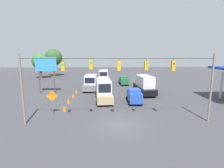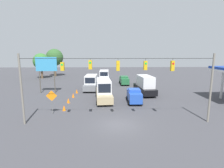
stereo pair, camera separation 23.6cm
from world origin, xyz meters
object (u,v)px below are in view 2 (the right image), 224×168
at_px(traffic_cone_second, 68,101).
at_px(work_zone_sign, 52,98).
at_px(sedan_blue_crossing_near, 134,96).
at_px(box_truck_black_oncoming_far, 145,85).
at_px(box_truck_silver_withflow_deep, 104,76).
at_px(traffic_cone_fourth, 77,91).
at_px(roadside_billboard, 46,67).
at_px(sedan_green_oncoming_deep, 124,80).
at_px(box_truck_tan_withflow_mid, 104,90).
at_px(tree_horizon_right, 41,61).
at_px(traffic_cone_third, 73,95).
at_px(tree_horizon_left, 55,57).
at_px(box_truck_grey_withflow_far, 91,82).
at_px(overhead_signal_span, 119,77).
at_px(traffic_cone_nearest, 64,108).

bearing_deg(traffic_cone_second, work_zone_sign, 79.47).
xyz_separation_m(sedan_blue_crossing_near, box_truck_black_oncoming_far, (-2.69, -5.36, 0.52)).
height_order(box_truck_silver_withflow_deep, traffic_cone_fourth, box_truck_silver_withflow_deep).
height_order(box_truck_silver_withflow_deep, roadside_billboard, roadside_billboard).
height_order(sedan_blue_crossing_near, sedan_green_oncoming_deep, sedan_blue_crossing_near).
xyz_separation_m(box_truck_silver_withflow_deep, traffic_cone_fourth, (4.72, 13.23, -1.00)).
bearing_deg(traffic_cone_fourth, box_truck_black_oncoming_far, 176.00).
bearing_deg(traffic_cone_second, box_truck_tan_withflow_mid, -163.39).
distance_m(traffic_cone_fourth, tree_horizon_right, 22.77).
xyz_separation_m(box_truck_silver_withflow_deep, traffic_cone_third, (4.78, 16.20, -1.00)).
xyz_separation_m(box_truck_tan_withflow_mid, tree_horizon_left, (15.10, -27.54, 4.15)).
relative_size(box_truck_grey_withflow_far, traffic_cone_second, 9.53).
relative_size(box_truck_black_oncoming_far, tree_horizon_right, 1.04).
bearing_deg(box_truck_tan_withflow_mid, tree_horizon_right, -52.73).
relative_size(sedan_blue_crossing_near, traffic_cone_fourth, 5.81).
bearing_deg(traffic_cone_second, tree_horizon_right, -63.04).
relative_size(box_truck_tan_withflow_mid, work_zone_sign, 2.58).
relative_size(sedan_green_oncoming_deep, roadside_billboard, 0.72).
bearing_deg(tree_horizon_left, sedan_blue_crossing_near, 123.78).
relative_size(overhead_signal_span, work_zone_sign, 6.69).
relative_size(sedan_blue_crossing_near, work_zone_sign, 1.44).
distance_m(box_truck_silver_withflow_deep, sedan_blue_crossing_near, 19.95).
height_order(sedan_green_oncoming_deep, traffic_cone_nearest, sedan_green_oncoming_deep).
height_order(overhead_signal_span, sedan_blue_crossing_near, overhead_signal_span).
distance_m(box_truck_tan_withflow_mid, box_truck_black_oncoming_far, 8.02).
relative_size(traffic_cone_nearest, traffic_cone_second, 1.00).
bearing_deg(overhead_signal_span, sedan_blue_crossing_near, -110.46).
bearing_deg(sedan_blue_crossing_near, work_zone_sign, 23.55).
relative_size(box_truck_silver_withflow_deep, work_zone_sign, 2.33).
xyz_separation_m(overhead_signal_span, box_truck_black_oncoming_far, (-5.42, -12.67, -3.15)).
distance_m(traffic_cone_fourth, tree_horizon_left, 25.68).
bearing_deg(traffic_cone_second, traffic_cone_fourth, -91.66).
distance_m(overhead_signal_span, box_truck_black_oncoming_far, 14.14).
relative_size(box_truck_black_oncoming_far, traffic_cone_third, 10.30).
distance_m(box_truck_black_oncoming_far, tree_horizon_right, 31.41).
bearing_deg(box_truck_black_oncoming_far, overhead_signal_span, 66.83).
xyz_separation_m(traffic_cone_third, traffic_cone_fourth, (-0.06, -2.97, 0.00)).
xyz_separation_m(overhead_signal_span, sedan_blue_crossing_near, (-2.73, -7.31, -3.66)).
xyz_separation_m(sedan_green_oncoming_deep, tree_horizon_left, (19.51, -14.53, 4.69)).
height_order(sedan_blue_crossing_near, traffic_cone_second, sedan_blue_crossing_near).
bearing_deg(traffic_cone_fourth, traffic_cone_nearest, 90.13).
height_order(overhead_signal_span, box_truck_black_oncoming_far, overhead_signal_span).
distance_m(box_truck_grey_withflow_far, traffic_cone_third, 6.63).
height_order(box_truck_grey_withflow_far, traffic_cone_nearest, box_truck_grey_withflow_far).
bearing_deg(overhead_signal_span, sedan_green_oncoming_deep, -97.13).
xyz_separation_m(box_truck_grey_withflow_far, traffic_cone_fourth, (2.32, 3.13, -1.04)).
relative_size(overhead_signal_span, traffic_cone_nearest, 27.03).
relative_size(work_zone_sign, tree_horizon_left, 0.35).
bearing_deg(overhead_signal_span, box_truck_silver_withflow_deep, -86.13).
bearing_deg(traffic_cone_third, box_truck_black_oncoming_far, -169.91).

